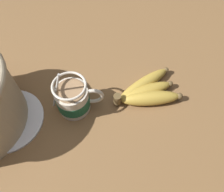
# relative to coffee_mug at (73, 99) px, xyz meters

# --- Properties ---
(table) EXTENTS (1.32, 1.32, 0.03)m
(table) POSITION_rel_coffee_mug_xyz_m (0.03, 0.02, -0.06)
(table) COLOR brown
(table) RESTS_ON ground
(coffee_mug) EXTENTS (0.13, 0.08, 0.14)m
(coffee_mug) POSITION_rel_coffee_mug_xyz_m (0.00, 0.00, 0.00)
(coffee_mug) COLOR beige
(coffee_mug) RESTS_ON table
(banana_bunch) EXTENTS (0.18, 0.13, 0.04)m
(banana_bunch) POSITION_rel_coffee_mug_xyz_m (0.19, 0.03, -0.02)
(banana_bunch) COLOR brown
(banana_bunch) RESTS_ON table
(small_plate) EXTENTS (0.18, 0.18, 0.01)m
(small_plate) POSITION_rel_coffee_mug_xyz_m (-0.17, -0.03, -0.04)
(small_plate) COLOR white
(small_plate) RESTS_ON table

